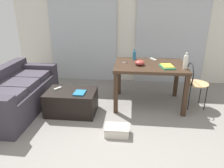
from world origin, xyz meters
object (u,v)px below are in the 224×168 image
Objects in this scene: craft_table at (150,70)px; shoebox at (117,130)px; bottle_far at (134,55)px; tv_remote_on_table at (153,59)px; couch at (15,94)px; scissors at (126,63)px; bowl at (140,63)px; magazine at (80,93)px; tv_remote_primary at (58,88)px; coffee_table at (72,102)px; wire_chair at (193,80)px; bottle_near at (186,62)px; book_stack at (167,66)px.

shoebox is at bearing -114.97° from craft_table.
tv_remote_on_table is at bearing 4.23° from bottle_far.
couch is 16.13× the size of scissors.
craft_table reaches higher than couch.
scissors reaches higher than couch.
bowl is 0.76× the size of magazine.
tv_remote_on_table is 1.25× the size of tv_remote_primary.
coffee_table is 2.15m from wire_chair.
coffee_table is 1.01× the size of wire_chair.
tv_remote_on_table is 1.65m from shoebox.
tv_remote_primary is at bearing 5.61° from couch.
wire_chair reaches higher than magazine.
couch is 6.58× the size of bottle_near.
couch is 5.42× the size of book_stack.
book_stack reaches higher than tv_remote_on_table.
book_stack is (0.45, -0.09, -0.03)m from bowl.
tv_remote_primary is at bearing 164.62° from coffee_table.
couch is at bearing -159.03° from bottle_far.
magazine reaches higher than coffee_table.
magazine is at bearing -24.45° from coffee_table.
book_stack reaches higher than couch.
scissors is at bearing 153.58° from bowl.
craft_table is at bearing 65.03° from shoebox.
craft_table is (2.31, 0.48, 0.36)m from couch.
craft_table is at bearing 20.01° from coffee_table.
craft_table is 5.47× the size of magazine.
book_stack is 0.73m from scissors.
bottle_near reaches higher than couch.
tv_remote_on_table is at bearing 56.73° from bowl.
couch is 3.12m from wire_chair.
bowl is at bearing 168.78° from bottle_near.
craft_table is at bearing -5.88° from scissors.
craft_table is at bearing 157.81° from bottle_near.
tv_remote_on_table is (-0.47, 0.54, -0.11)m from bottle_near.
bottle_near reaches higher than bowl.
couch is 2.93m from bottle_near.
couch is 2.24m from bottle_far.
coffee_table is at bearing -172.17° from bottle_near.
bottle_far reaches higher than coffee_table.
shoebox is (0.65, -0.50, -0.34)m from magazine.
couch is 2.22m from bowl.
tv_remote_primary is at bearing -174.93° from bottle_near.
coffee_table is 2.49× the size of book_stack.
magazine is at bearing 142.35° from shoebox.
bowl is 1.55× the size of scissors.
book_stack is 0.94× the size of shoebox.
wire_chair is (0.77, -0.04, -0.15)m from craft_table.
couch reaches higher than shoebox.
couch is 1.45× the size of craft_table.
scissors is at bearing 15.69° from couch.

